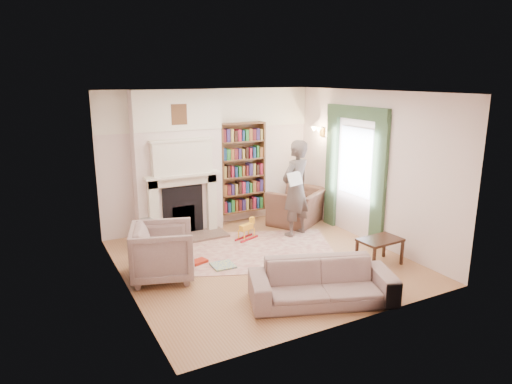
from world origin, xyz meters
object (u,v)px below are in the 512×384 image
armchair_reading (298,206)px  man_reading (296,189)px  armchair_left (163,252)px  coffee_table (379,252)px  paraffin_heater (147,234)px  bookcase (242,168)px  sofa (322,282)px  rocking_horse (246,229)px

armchair_reading → man_reading: size_ratio=0.60×
armchair_left → coffee_table: (3.31, -1.16, -0.20)m
paraffin_heater → coffee_table: bearing=-38.3°
bookcase → armchair_reading: bookcase is taller
armchair_reading → coffee_table: bearing=57.9°
sofa → bookcase: bearing=101.1°
man_reading → rocking_horse: 1.23m
coffee_table → paraffin_heater: (-3.20, 2.52, 0.05)m
armchair_reading → paraffin_heater: 3.20m
bookcase → armchair_reading: 1.43m
armchair_left → coffee_table: bearing=-91.9°
bookcase → sofa: 3.90m
man_reading → paraffin_heater: bearing=-31.8°
coffee_table → paraffin_heater: paraffin_heater is taller
bookcase → armchair_left: size_ratio=1.97×
bookcase → rocking_horse: bookcase is taller
man_reading → rocking_horse: size_ratio=4.01×
bookcase → armchair_reading: size_ratio=1.64×
rocking_horse → paraffin_heater: bearing=145.2°
sofa → rocking_horse: sofa is taller
rocking_horse → man_reading: bearing=-32.2°
paraffin_heater → rocking_horse: (1.78, -0.44, -0.07)m
sofa → man_reading: man_reading is taller
sofa → armchair_left: bearing=154.4°
sofa → rocking_horse: 2.70m
sofa → coffee_table: size_ratio=2.82×
sofa → paraffin_heater: bearing=137.4°
bookcase → coffee_table: bookcase is taller
bookcase → paraffin_heater: 2.47m
coffee_table → rocking_horse: (-1.42, 2.08, -0.02)m
armchair_left → man_reading: 2.99m
coffee_table → armchair_reading: bearing=86.4°
armchair_reading → paraffin_heater: size_ratio=2.05×
armchair_left → paraffin_heater: bearing=13.0°
armchair_left → man_reading: man_reading is taller
bookcase → coffee_table: 3.43m
sofa → paraffin_heater: sofa is taller
sofa → paraffin_heater: size_ratio=3.59×
armchair_reading → armchair_left: size_ratio=1.20×
bookcase → armchair_reading: bearing=-33.6°
armchair_reading → rocking_horse: size_ratio=2.41×
armchair_reading → rocking_horse: bearing=-16.2°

